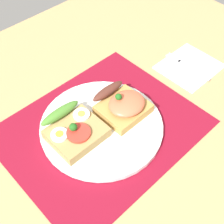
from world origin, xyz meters
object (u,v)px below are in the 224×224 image
at_px(plate, 102,126).
at_px(sandwich_salmon, 123,105).
at_px(sandwich_egg_tomato, 74,130).
at_px(fork, 186,66).
at_px(napkin, 189,66).

xyz_separation_m(plate, sandwich_salmon, (0.06, -0.00, 0.03)).
relative_size(sandwich_egg_tomato, fork, 0.81).
bearing_deg(fork, plate, 179.17).
relative_size(sandwich_salmon, napkin, 0.73).
height_order(plate, sandwich_salmon, sandwich_salmon).
distance_m(plate, napkin, 0.29).
relative_size(napkin, fork, 1.07).
relative_size(plate, sandwich_egg_tomato, 2.40).
height_order(napkin, fork, fork).
xyz_separation_m(sandwich_salmon, napkin, (0.23, -0.00, -0.03)).
distance_m(napkin, fork, 0.01).
distance_m(plate, fork, 0.28).
bearing_deg(napkin, sandwich_salmon, 179.12).
distance_m(plate, sandwich_egg_tomato, 0.06).
distance_m(sandwich_egg_tomato, fork, 0.34).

